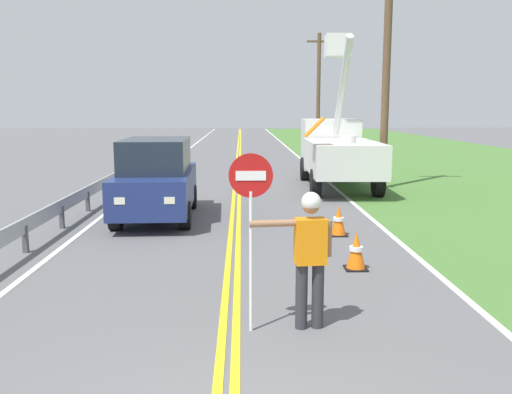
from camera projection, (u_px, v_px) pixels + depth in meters
The scene contains 14 objects.
grass_verge_right at pixel (502, 175), 24.17m from camera, with size 16.00×110.00×0.01m, color #477533.
centerline_yellow_left at pixel (236, 176), 23.87m from camera, with size 0.11×110.00×0.01m, color yellow.
centerline_yellow_right at pixel (240, 176), 23.87m from camera, with size 0.11×110.00×0.01m, color yellow.
edge_line_right at pixel (320, 175), 23.96m from camera, with size 0.12×110.00×0.01m, color silver.
edge_line_left at pixel (154, 176), 23.78m from camera, with size 0.12×110.00×0.01m, color silver.
flagger_worker at pixel (310, 251), 7.16m from camera, with size 1.08×0.28×1.83m.
stop_sign_paddle at pixel (251, 202), 6.96m from camera, with size 0.56×0.04×2.33m.
utility_bucket_truck at pixel (337, 148), 20.48m from camera, with size 2.84×6.87×5.56m.
oncoming_suv_nearest at pixel (157, 178), 14.50m from camera, with size 2.03×4.66×2.10m.
utility_pole_near at pixel (387, 58), 19.49m from camera, with size 1.80×0.28×8.92m.
utility_pole_mid at pixel (318, 88), 40.72m from camera, with size 1.80×0.28×8.32m.
traffic_cone_lead at pixel (356, 251), 9.93m from camera, with size 0.40×0.40×0.70m.
traffic_cone_mid at pixel (339, 221), 12.59m from camera, with size 0.40×0.40×0.70m.
guardrail_left_shoulder at pixel (115, 178), 18.95m from camera, with size 0.10×32.00×0.71m.
Camera 1 is at (0.17, -3.73, 2.88)m, focal length 38.66 mm.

